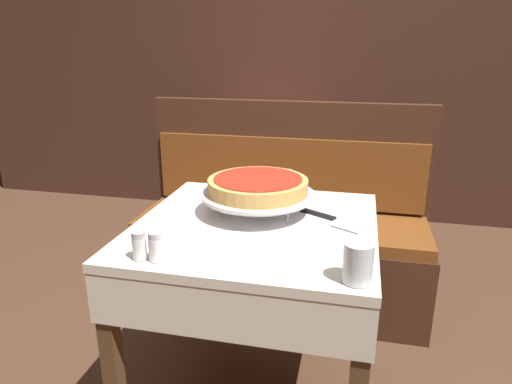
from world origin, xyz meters
The scene contains 12 objects.
dining_table_front centered at (0.00, 0.00, 0.65)m, with size 0.80×0.80×0.76m.
dining_table_rear centered at (-0.34, 1.67, 0.65)m, with size 0.71×0.71×0.77m.
booth_bench centered at (-0.04, 0.78, 0.32)m, with size 1.49×0.49×1.05m.
back_wall_panel centered at (0.00, 2.17, 1.20)m, with size 6.00×0.04×2.40m, color #3D2319.
pizza_pan_stand centered at (-0.01, 0.09, 0.83)m, with size 0.40×0.40×0.08m.
deep_dish_pizza centered at (-0.01, 0.09, 0.86)m, with size 0.35×0.35×0.05m.
pizza_server centered at (0.25, 0.08, 0.76)m, with size 0.30×0.20×0.01m.
water_glass_near centered at (0.34, -0.33, 0.81)m, with size 0.08×0.08×0.11m.
salt_shaker centered at (-0.26, -0.34, 0.80)m, with size 0.04×0.04×0.08m.
pepper_shaker centered at (-0.21, -0.34, 0.80)m, with size 0.04×0.04×0.08m.
napkin_holder centered at (0.01, 0.36, 0.80)m, with size 0.10×0.05×0.09m.
condiment_caddy centered at (-0.43, 1.68, 0.81)m, with size 0.14×0.14×0.17m.
Camera 1 is at (0.32, -1.40, 1.34)m, focal length 32.00 mm.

